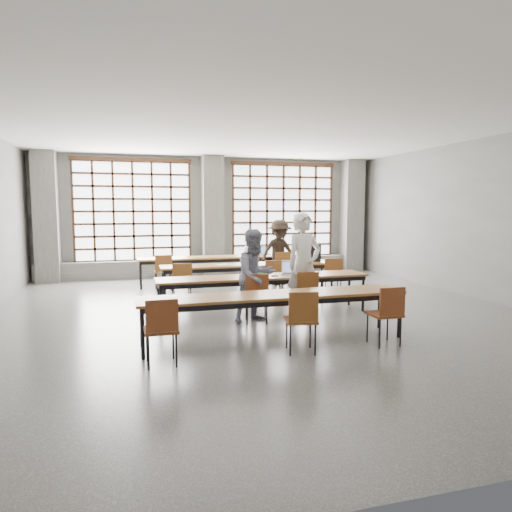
{
  "coord_description": "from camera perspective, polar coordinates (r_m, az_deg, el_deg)",
  "views": [
    {
      "loc": [
        -2.38,
        -8.04,
        1.99
      ],
      "look_at": [
        -0.03,
        0.4,
        1.07
      ],
      "focal_mm": 32.0,
      "sensor_mm": 36.0,
      "label": 1
    }
  ],
  "objects": [
    {
      "name": "desk_row_b",
      "position": [
        10.38,
        -0.85,
        -1.34
      ],
      "size": [
        4.0,
        0.7,
        0.73
      ],
      "color": "brown",
      "rests_on": "floor"
    },
    {
      "name": "wall_right",
      "position": [
        10.92,
        27.04,
        4.08
      ],
      "size": [
        0.0,
        11.0,
        11.0
      ],
      "primitive_type": "plane",
      "rotation": [
        1.57,
        0.0,
        -1.57
      ],
      "color": "#595956",
      "rests_on": "floor"
    },
    {
      "name": "red_pouch",
      "position": [
        5.98,
        -11.81,
        -8.58
      ],
      "size": [
        0.21,
        0.13,
        0.06
      ],
      "primitive_type": "cube",
      "rotation": [
        0.0,
        0.0,
        0.26
      ],
      "color": "maroon",
      "rests_on": "chair_near_left"
    },
    {
      "name": "backpack",
      "position": [
        10.92,
        7.23,
        0.37
      ],
      "size": [
        0.36,
        0.27,
        0.4
      ],
      "primitive_type": "cube",
      "rotation": [
        0.0,
        0.0,
        -0.25
      ],
      "color": "black",
      "rests_on": "desk_row_b"
    },
    {
      "name": "chair_back_mid",
      "position": [
        11.58,
        -0.64,
        -1.22
      ],
      "size": [
        0.46,
        0.46,
        0.88
      ],
      "color": "brown",
      "rests_on": "floor"
    },
    {
      "name": "desk_row_a",
      "position": [
        12.0,
        -5.07,
        -0.37
      ],
      "size": [
        4.0,
        0.7,
        0.73
      ],
      "color": "brown",
      "rests_on": "floor"
    },
    {
      "name": "column_mid",
      "position": [
        13.47,
        -5.42,
        4.94
      ],
      "size": [
        0.6,
        0.55,
        3.5
      ],
      "primitive_type": "cube",
      "color": "#525250",
      "rests_on": "floor"
    },
    {
      "name": "student_male",
      "position": [
        8.25,
        5.98,
        -1.24
      ],
      "size": [
        0.78,
        0.61,
        1.91
      ],
      "primitive_type": "imported",
      "rotation": [
        0.0,
        0.0,
        0.23
      ],
      "color": "white",
      "rests_on": "floor"
    },
    {
      "name": "student_back",
      "position": [
        11.9,
        2.96,
        0.47
      ],
      "size": [
        1.19,
        0.81,
        1.69
      ],
      "primitive_type": "imported",
      "rotation": [
        0.0,
        0.0,
        0.18
      ],
      "color": "black",
      "rests_on": "floor"
    },
    {
      "name": "paper_sheet_b",
      "position": [
        10.26,
        -2.4,
        -1.07
      ],
      "size": [
        0.34,
        0.28,
        0.0
      ],
      "primitive_type": "cube",
      "rotation": [
        0.0,
        0.0,
        -0.26
      ],
      "color": "silver",
      "rests_on": "desk_row_b"
    },
    {
      "name": "laptop_front",
      "position": [
        8.82,
        4.35,
        -1.84
      ],
      "size": [
        0.44,
        0.41,
        0.26
      ],
      "color": "#B2B3B7",
      "rests_on": "desk_row_c"
    },
    {
      "name": "plastic_bag",
      "position": [
        12.23,
        -0.97,
        0.75
      ],
      "size": [
        0.31,
        0.28,
        0.29
      ],
      "primitive_type": "ellipsoid",
      "rotation": [
        0.0,
        0.0,
        -0.34
      ],
      "color": "white",
      "rests_on": "desk_row_a"
    },
    {
      "name": "sill_ledge",
      "position": [
        13.66,
        -5.42,
        -1.35
      ],
      "size": [
        9.8,
        0.35,
        0.5
      ],
      "primitive_type": "cube",
      "color": "#525250",
      "rests_on": "floor"
    },
    {
      "name": "chair_mid_left",
      "position": [
        9.5,
        -9.26,
        -2.89
      ],
      "size": [
        0.42,
        0.43,
        0.88
      ],
      "color": "brown",
      "rests_on": "floor"
    },
    {
      "name": "wall_back",
      "position": [
        13.75,
        -5.63,
        4.96
      ],
      "size": [
        10.0,
        0.0,
        10.0
      ],
      "primitive_type": "plane",
      "rotation": [
        1.57,
        0.0,
        0.0
      ],
      "color": "#595956",
      "rests_on": "floor"
    },
    {
      "name": "mouse",
      "position": [
        8.85,
        6.94,
        -2.12
      ],
      "size": [
        0.11,
        0.09,
        0.04
      ],
      "primitive_type": "ellipsoid",
      "rotation": [
        0.0,
        0.0,
        0.3
      ],
      "color": "silver",
      "rests_on": "desk_row_c"
    },
    {
      "name": "ceiling",
      "position": [
        8.52,
        0.94,
        16.2
      ],
      "size": [
        11.0,
        11.0,
        0.0
      ],
      "primitive_type": "plane",
      "rotation": [
        3.14,
        0.0,
        0.0
      ],
      "color": "silver",
      "rests_on": "floor"
    },
    {
      "name": "paper_sheet_a",
      "position": [
        10.29,
        -4.16,
        -1.05
      ],
      "size": [
        0.36,
        0.33,
        0.0
      ],
      "primitive_type": "cube",
      "rotation": [
        0.0,
        0.0,
        0.51
      ],
      "color": "white",
      "rests_on": "desk_row_b"
    },
    {
      "name": "laptop_back",
      "position": [
        12.4,
        0.87,
        0.44
      ],
      "size": [
        0.45,
        0.42,
        0.26
      ],
      "color": "#B9B9BE",
      "rests_on": "desk_row_a"
    },
    {
      "name": "floor",
      "position": [
        8.62,
        0.9,
        -7.36
      ],
      "size": [
        11.0,
        11.0,
        0.0
      ],
      "primitive_type": "plane",
      "color": "#4B4B48",
      "rests_on": "ground"
    },
    {
      "name": "wall_front",
      "position": [
        3.49,
        27.53,
        1.35
      ],
      "size": [
        10.0,
        0.0,
        10.0
      ],
      "primitive_type": "plane",
      "rotation": [
        -1.57,
        0.0,
        0.0
      ],
      "color": "#595956",
      "rests_on": "floor"
    },
    {
      "name": "chair_back_right",
      "position": [
        11.81,
        3.16,
        -1.09
      ],
      "size": [
        0.43,
        0.44,
        0.88
      ],
      "color": "brown",
      "rests_on": "floor"
    },
    {
      "name": "chair_front_left",
      "position": [
        7.9,
        0.08,
        -4.61
      ],
      "size": [
        0.5,
        0.5,
        0.88
      ],
      "color": "brown",
      "rests_on": "floor"
    },
    {
      "name": "chair_front_right",
      "position": [
        8.19,
        6.24,
        -4.27
      ],
      "size": [
        0.45,
        0.46,
        0.88
      ],
      "color": "brown",
      "rests_on": "floor"
    },
    {
      "name": "column_right",
      "position": [
        14.94,
        11.88,
        4.94
      ],
      "size": [
        0.6,
        0.55,
        3.5
      ],
      "primitive_type": "cube",
      "color": "#525250",
      "rests_on": "floor"
    },
    {
      "name": "chair_near_right",
      "position": [
        6.88,
        16.1,
        -6.46
      ],
      "size": [
        0.42,
        0.43,
        0.88
      ],
      "color": "brown",
      "rests_on": "floor"
    },
    {
      "name": "chair_near_mid",
      "position": [
        6.3,
        5.76,
        -7.39
      ],
      "size": [
        0.49,
        0.5,
        0.88
      ],
      "color": "brown",
      "rests_on": "floor"
    },
    {
      "name": "student_female",
      "position": [
        7.98,
        -0.05,
        -2.48
      ],
      "size": [
        0.96,
        0.86,
        1.63
      ],
      "primitive_type": "imported",
      "rotation": [
        0.0,
        0.0,
        0.36
      ],
      "color": "#1A234F",
      "rests_on": "floor"
    },
    {
      "name": "chair_mid_right",
      "position": [
        10.42,
        9.55,
        -2.11
      ],
      "size": [
        0.51,
        0.51,
        0.88
      ],
      "color": "brown",
      "rests_on": "floor"
    },
    {
      "name": "desk_row_c",
      "position": [
        8.56,
        0.99,
        -2.92
      ],
      "size": [
        4.0,
        0.7,
        0.73
      ],
      "color": "brown",
      "rests_on": "floor"
    },
    {
      "name": "desk_row_d",
      "position": [
        6.79,
        2.37,
        -5.28
      ],
      "size": [
        4.0,
        0.7,
        0.73
      ],
      "color": "brown",
      "rests_on": "floor"
    },
    {
      "name": "column_left",
      "position": [
        13.43,
        -24.74,
        4.42
      ],
      "size": [
        0.6,
        0.55,
        3.5
      ],
      "primitive_type": "cube",
      "color": "#525250",
      "rests_on": "floor"
    },
    {
      "name": "chair_near_left",
      "position": [
        5.89,
        -11.75,
        -8.42
      ],
      "size": [
        0.43,
        0.43,
        0.88
      ],
      "color": "maroon",
      "rests_on": "floor"
    },
    {
      "name": "phone",
      "position": [
        8.51,
        2.34,
        -2.48
      ],
      "size": [
        0.14,
        0.09,
        0.01
      ],
      "primitive_type": "cube",
      "rotation": [
        0.0,
        0.0,
        -0.25
      ],
      "color": "black",
      "rests_on": "desk_row_c"
    },
    {
      "name": "green_box",
      "position": [
        8.61,
        0.52,
        -2.13
      ],
      "size": [
        0.27,
        0.18,
        0.09
      ],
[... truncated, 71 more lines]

